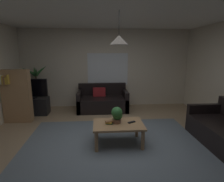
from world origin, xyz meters
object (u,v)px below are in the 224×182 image
(tv_stand, at_px, (33,106))
(pendant_lamp, at_px, (119,40))
(remote_on_table_0, at_px, (132,122))
(bookshelf_corner, at_px, (17,96))
(couch_under_window, at_px, (103,102))
(coffee_table, at_px, (118,127))
(potted_palm_corner, at_px, (37,90))
(book_on_table_2, at_px, (109,121))
(potted_plant_on_table, at_px, (117,115))
(book_on_table_0, at_px, (109,123))
(tv, at_px, (31,88))
(book_on_table_1, at_px, (109,122))

(tv_stand, bearing_deg, pendant_lamp, -40.34)
(remote_on_table_0, height_order, bookshelf_corner, bookshelf_corner)
(remote_on_table_0, bearing_deg, couch_under_window, -13.60)
(coffee_table, relative_size, potted_palm_corner, 0.69)
(book_on_table_2, relative_size, potted_plant_on_table, 0.45)
(potted_palm_corner, bearing_deg, book_on_table_0, -48.59)
(book_on_table_2, relative_size, tv, 0.16)
(remote_on_table_0, bearing_deg, book_on_table_1, 66.18)
(tv_stand, relative_size, potted_palm_corner, 0.62)
(tv, bearing_deg, tv_stand, 90.00)
(couch_under_window, bearing_deg, coffee_table, -83.44)
(couch_under_window, xyz_separation_m, remote_on_table_0, (0.53, -2.22, 0.18))
(book_on_table_1, distance_m, potted_plant_on_table, 0.22)
(book_on_table_0, bearing_deg, tv, 137.74)
(remote_on_table_0, height_order, tv_stand, tv_stand)
(book_on_table_1, bearing_deg, couch_under_window, 91.75)
(tv, bearing_deg, potted_palm_corner, 90.43)
(book_on_table_1, relative_size, book_on_table_2, 0.84)
(book_on_table_2, relative_size, pendant_lamp, 0.25)
(potted_plant_on_table, relative_size, bookshelf_corner, 0.24)
(remote_on_table_0, height_order, potted_plant_on_table, potted_plant_on_table)
(potted_plant_on_table, relative_size, pendant_lamp, 0.56)
(book_on_table_2, bearing_deg, book_on_table_0, 84.29)
(coffee_table, height_order, bookshelf_corner, bookshelf_corner)
(book_on_table_2, xyz_separation_m, potted_plant_on_table, (0.17, 0.05, 0.11))
(potted_palm_corner, bearing_deg, book_on_table_2, -48.81)
(coffee_table, distance_m, tv, 3.09)
(tv, bearing_deg, couch_under_window, 7.39)
(book_on_table_2, height_order, potted_plant_on_table, potted_plant_on_table)
(coffee_table, relative_size, bookshelf_corner, 0.72)
(book_on_table_0, relative_size, tv_stand, 0.15)
(potted_plant_on_table, bearing_deg, tv_stand, 139.98)
(book_on_table_1, height_order, remote_on_table_0, book_on_table_1)
(book_on_table_1, distance_m, bookshelf_corner, 2.74)
(book_on_table_0, xyz_separation_m, remote_on_table_0, (0.46, 0.01, 0.00))
(coffee_table, height_order, pendant_lamp, pendant_lamp)
(tv_stand, bearing_deg, coffee_table, -40.34)
(book_on_table_1, xyz_separation_m, remote_on_table_0, (0.46, 0.03, -0.02))
(remote_on_table_0, distance_m, tv, 3.28)
(book_on_table_0, height_order, potted_plant_on_table, potted_plant_on_table)
(book_on_table_2, distance_m, potted_plant_on_table, 0.21)
(pendant_lamp, bearing_deg, potted_plant_on_table, 118.62)
(book_on_table_0, distance_m, remote_on_table_0, 0.46)
(pendant_lamp, bearing_deg, potted_palm_corner, 133.67)
(bookshelf_corner, bearing_deg, tv, 71.57)
(couch_under_window, distance_m, book_on_table_0, 2.24)
(pendant_lamp, bearing_deg, couch_under_window, 96.56)
(couch_under_window, distance_m, tv, 2.17)
(potted_plant_on_table, xyz_separation_m, tv, (-2.32, 1.93, 0.18))
(book_on_table_0, distance_m, tv, 2.93)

